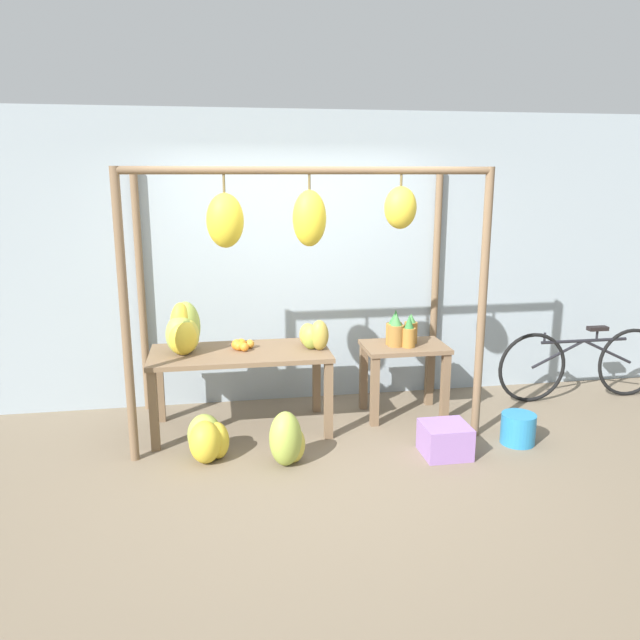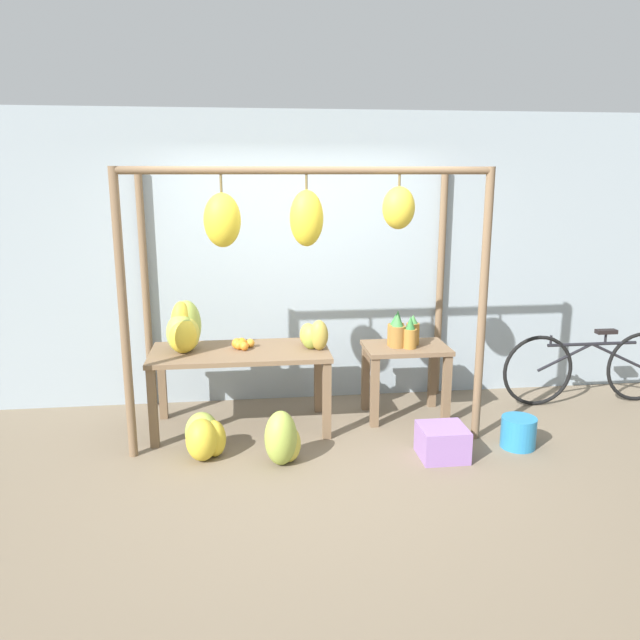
{
  "view_description": "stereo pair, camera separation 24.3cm",
  "coord_description": "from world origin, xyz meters",
  "px_view_note": "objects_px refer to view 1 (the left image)",
  "views": [
    {
      "loc": [
        -0.74,
        -4.42,
        2.22
      ],
      "look_at": [
        0.14,
        0.8,
        0.97
      ],
      "focal_mm": 35.0,
      "sensor_mm": 36.0,
      "label": 1
    },
    {
      "loc": [
        -0.5,
        -4.46,
        2.22
      ],
      "look_at": [
        0.14,
        0.8,
        0.97
      ],
      "focal_mm": 35.0,
      "sensor_mm": 36.0,
      "label": 2
    }
  ],
  "objects_px": {
    "blue_bucket": "(518,429)",
    "parked_bicycle": "(582,363)",
    "papaya_pile": "(313,336)",
    "banana_pile_ground_right": "(287,440)",
    "orange_pile": "(241,345)",
    "fruit_crate_white": "(445,440)",
    "pineapple_cluster": "(400,331)",
    "banana_pile_on_table": "(183,332)",
    "banana_pile_ground_left": "(207,439)"
  },
  "relations": [
    {
      "from": "blue_bucket",
      "to": "parked_bicycle",
      "type": "bearing_deg",
      "value": 38.69
    },
    {
      "from": "pineapple_cluster",
      "to": "blue_bucket",
      "type": "height_order",
      "value": "pineapple_cluster"
    },
    {
      "from": "banana_pile_ground_left",
      "to": "fruit_crate_white",
      "type": "xyz_separation_m",
      "value": [
        1.89,
        -0.25,
        -0.04
      ]
    },
    {
      "from": "parked_bicycle",
      "to": "fruit_crate_white",
      "type": "bearing_deg",
      "value": -150.87
    },
    {
      "from": "orange_pile",
      "to": "blue_bucket",
      "type": "distance_m",
      "value": 2.46
    },
    {
      "from": "banana_pile_ground_left",
      "to": "parked_bicycle",
      "type": "xyz_separation_m",
      "value": [
        3.69,
        0.76,
        0.2
      ]
    },
    {
      "from": "banana_pile_on_table",
      "to": "pineapple_cluster",
      "type": "distance_m",
      "value": 1.95
    },
    {
      "from": "banana_pile_on_table",
      "to": "banana_pile_ground_left",
      "type": "bearing_deg",
      "value": -73.35
    },
    {
      "from": "orange_pile",
      "to": "fruit_crate_white",
      "type": "xyz_separation_m",
      "value": [
        1.58,
        -0.85,
        -0.63
      ]
    },
    {
      "from": "orange_pile",
      "to": "blue_bucket",
      "type": "bearing_deg",
      "value": -18.11
    },
    {
      "from": "banana_pile_ground_left",
      "to": "pineapple_cluster",
      "type": "bearing_deg",
      "value": 20.86
    },
    {
      "from": "papaya_pile",
      "to": "pineapple_cluster",
      "type": "bearing_deg",
      "value": 9.37
    },
    {
      "from": "blue_bucket",
      "to": "parked_bicycle",
      "type": "distance_m",
      "value": 1.46
    },
    {
      "from": "banana_pile_ground_right",
      "to": "banana_pile_ground_left",
      "type": "bearing_deg",
      "value": 162.98
    },
    {
      "from": "orange_pile",
      "to": "banana_pile_ground_right",
      "type": "distance_m",
      "value": 1.02
    },
    {
      "from": "blue_bucket",
      "to": "parked_bicycle",
      "type": "xyz_separation_m",
      "value": [
        1.12,
        0.9,
        0.24
      ]
    },
    {
      "from": "banana_pile_on_table",
      "to": "fruit_crate_white",
      "type": "relative_size",
      "value": 1.27
    },
    {
      "from": "pineapple_cluster",
      "to": "parked_bicycle",
      "type": "height_order",
      "value": "pineapple_cluster"
    },
    {
      "from": "orange_pile",
      "to": "blue_bucket",
      "type": "xyz_separation_m",
      "value": [
        2.26,
        -0.74,
        -0.63
      ]
    },
    {
      "from": "banana_pile_ground_right",
      "to": "fruit_crate_white",
      "type": "relative_size",
      "value": 1.19
    },
    {
      "from": "papaya_pile",
      "to": "blue_bucket",
      "type": "bearing_deg",
      "value": -22.2
    },
    {
      "from": "banana_pile_on_table",
      "to": "parked_bicycle",
      "type": "height_order",
      "value": "banana_pile_on_table"
    },
    {
      "from": "blue_bucket",
      "to": "banana_pile_ground_right",
      "type": "bearing_deg",
      "value": -178.46
    },
    {
      "from": "orange_pile",
      "to": "pineapple_cluster",
      "type": "xyz_separation_m",
      "value": [
        1.45,
        0.07,
        0.05
      ]
    },
    {
      "from": "blue_bucket",
      "to": "papaya_pile",
      "type": "distance_m",
      "value": 1.91
    },
    {
      "from": "banana_pile_on_table",
      "to": "parked_bicycle",
      "type": "xyz_separation_m",
      "value": [
        3.87,
        0.18,
        -0.54
      ]
    },
    {
      "from": "fruit_crate_white",
      "to": "parked_bicycle",
      "type": "bearing_deg",
      "value": 29.13
    },
    {
      "from": "banana_pile_ground_left",
      "to": "banana_pile_on_table",
      "type": "bearing_deg",
      "value": 106.65
    },
    {
      "from": "banana_pile_ground_left",
      "to": "fruit_crate_white",
      "type": "height_order",
      "value": "banana_pile_ground_left"
    },
    {
      "from": "orange_pile",
      "to": "fruit_crate_white",
      "type": "distance_m",
      "value": 1.9
    },
    {
      "from": "banana_pile_ground_right",
      "to": "pineapple_cluster",
      "type": "bearing_deg",
      "value": 36.79
    },
    {
      "from": "banana_pile_on_table",
      "to": "parked_bicycle",
      "type": "distance_m",
      "value": 3.91
    },
    {
      "from": "pineapple_cluster",
      "to": "papaya_pile",
      "type": "bearing_deg",
      "value": -170.63
    },
    {
      "from": "banana_pile_ground_right",
      "to": "parked_bicycle",
      "type": "height_order",
      "value": "parked_bicycle"
    },
    {
      "from": "banana_pile_ground_right",
      "to": "parked_bicycle",
      "type": "distance_m",
      "value": 3.23
    },
    {
      "from": "banana_pile_ground_left",
      "to": "fruit_crate_white",
      "type": "distance_m",
      "value": 1.9
    },
    {
      "from": "banana_pile_ground_right",
      "to": "blue_bucket",
      "type": "xyz_separation_m",
      "value": [
        1.96,
        0.05,
        -0.07
      ]
    },
    {
      "from": "pineapple_cluster",
      "to": "papaya_pile",
      "type": "xyz_separation_m",
      "value": [
        -0.84,
        -0.14,
        0.03
      ]
    },
    {
      "from": "banana_pile_ground_right",
      "to": "orange_pile",
      "type": "bearing_deg",
      "value": 110.94
    },
    {
      "from": "fruit_crate_white",
      "to": "papaya_pile",
      "type": "bearing_deg",
      "value": 140.76
    },
    {
      "from": "banana_pile_on_table",
      "to": "blue_bucket",
      "type": "bearing_deg",
      "value": -14.7
    },
    {
      "from": "fruit_crate_white",
      "to": "papaya_pile",
      "type": "xyz_separation_m",
      "value": [
        -0.96,
        0.78,
        0.71
      ]
    },
    {
      "from": "banana_pile_ground_left",
      "to": "papaya_pile",
      "type": "bearing_deg",
      "value": 29.89
    },
    {
      "from": "pineapple_cluster",
      "to": "banana_pile_ground_right",
      "type": "xyz_separation_m",
      "value": [
        -1.15,
        -0.86,
        -0.61
      ]
    },
    {
      "from": "banana_pile_on_table",
      "to": "orange_pile",
      "type": "bearing_deg",
      "value": 2.2
    },
    {
      "from": "banana_pile_ground_left",
      "to": "banana_pile_ground_right",
      "type": "bearing_deg",
      "value": -17.02
    },
    {
      "from": "parked_bicycle",
      "to": "papaya_pile",
      "type": "xyz_separation_m",
      "value": [
        -2.76,
        -0.23,
        0.47
      ]
    },
    {
      "from": "banana_pile_on_table",
      "to": "banana_pile_ground_left",
      "type": "height_order",
      "value": "banana_pile_on_table"
    },
    {
      "from": "pineapple_cluster",
      "to": "fruit_crate_white",
      "type": "relative_size",
      "value": 0.92
    },
    {
      "from": "pineapple_cluster",
      "to": "banana_pile_ground_left",
      "type": "height_order",
      "value": "pineapple_cluster"
    }
  ]
}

